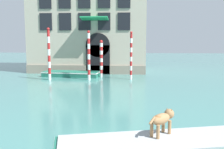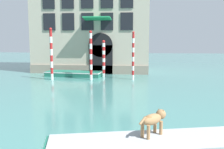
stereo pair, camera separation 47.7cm
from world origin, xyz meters
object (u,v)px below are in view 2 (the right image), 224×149
dog_on_deck (154,119)px  mooring_pole_1 (51,54)px  mooring_pole_0 (104,58)px  mooring_pole_2 (133,55)px  boat_moored_near_palazzo (74,74)px  mooring_pole_3 (91,55)px

dog_on_deck → mooring_pole_1: bearing=71.3°
mooring_pole_0 → mooring_pole_1: mooring_pole_1 is taller
mooring_pole_0 → mooring_pole_2: (2.62, -1.17, 0.36)m
boat_moored_near_palazzo → mooring_pole_1: bearing=-114.4°
boat_moored_near_palazzo → mooring_pole_0: bearing=1.5°
dog_on_deck → mooring_pole_0: bearing=54.9°
dog_on_deck → mooring_pole_1: 15.67m
boat_moored_near_palazzo → mooring_pole_2: mooring_pole_2 is taller
mooring_pole_0 → mooring_pole_3: 1.88m
mooring_pole_3 → mooring_pole_1: bearing=-174.0°
dog_on_deck → mooring_pole_3: mooring_pole_3 is taller
boat_moored_near_palazzo → mooring_pole_0: size_ratio=1.60×
mooring_pole_1 → mooring_pole_3: bearing=6.0°
dog_on_deck → mooring_pole_1: mooring_pole_1 is taller
boat_moored_near_palazzo → mooring_pole_3: bearing=-37.8°
mooring_pole_1 → mooring_pole_2: (6.72, 0.80, -0.15)m
mooring_pole_2 → mooring_pole_1: bearing=-173.2°
mooring_pole_1 → boat_moored_near_palazzo: bearing=59.2°
boat_moored_near_palazzo → mooring_pole_1: (-1.32, -2.21, 1.93)m
mooring_pole_2 → dog_on_deck: bearing=-86.4°
mooring_pole_0 → mooring_pole_1: (-4.09, -1.97, 0.50)m
dog_on_deck → mooring_pole_2: mooring_pole_2 is taller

